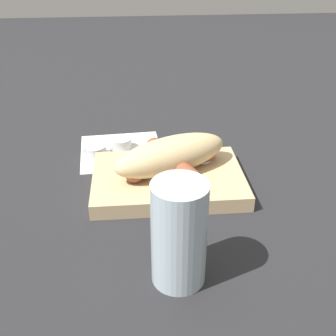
# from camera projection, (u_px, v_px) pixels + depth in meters

# --- Properties ---
(ground_plane) EXTENTS (3.00, 3.00, 0.00)m
(ground_plane) POSITION_uv_depth(u_px,v_px,m) (168.00, 186.00, 0.70)
(ground_plane) COLOR #232326
(food_tray) EXTENTS (0.25, 0.17, 0.02)m
(food_tray) POSITION_uv_depth(u_px,v_px,m) (168.00, 180.00, 0.69)
(food_tray) COLOR tan
(food_tray) RESTS_ON ground_plane
(bread_roll) EXTENTS (0.21, 0.14, 0.06)m
(bread_roll) POSITION_uv_depth(u_px,v_px,m) (171.00, 155.00, 0.68)
(bread_roll) COLOR #DBBC84
(bread_roll) RESTS_ON food_tray
(sausage) EXTENTS (0.16, 0.14, 0.03)m
(sausage) POSITION_uv_depth(u_px,v_px,m) (172.00, 162.00, 0.69)
(sausage) COLOR brown
(sausage) RESTS_ON food_tray
(pickled_veggies) EXTENTS (0.06, 0.07, 0.01)m
(pickled_veggies) POSITION_uv_depth(u_px,v_px,m) (198.00, 156.00, 0.73)
(pickled_veggies) COLOR orange
(pickled_veggies) RESTS_ON food_tray
(napkin) EXTENTS (0.16, 0.16, 0.00)m
(napkin) POSITION_uv_depth(u_px,v_px,m) (121.00, 151.00, 0.81)
(napkin) COLOR white
(napkin) RESTS_ON ground_plane
(condiment_cup_near) EXTENTS (0.04, 0.04, 0.02)m
(condiment_cup_near) POSITION_uv_depth(u_px,v_px,m) (121.00, 145.00, 0.81)
(condiment_cup_near) COLOR silver
(condiment_cup_near) RESTS_ON ground_plane
(condiment_cup_far) EXTENTS (0.04, 0.04, 0.02)m
(condiment_cup_far) POSITION_uv_depth(u_px,v_px,m) (95.00, 152.00, 0.78)
(condiment_cup_far) COLOR silver
(condiment_cup_far) RESTS_ON ground_plane
(drink_glass) EXTENTS (0.07, 0.07, 0.14)m
(drink_glass) POSITION_uv_depth(u_px,v_px,m) (179.00, 234.00, 0.49)
(drink_glass) COLOR silver
(drink_glass) RESTS_ON ground_plane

